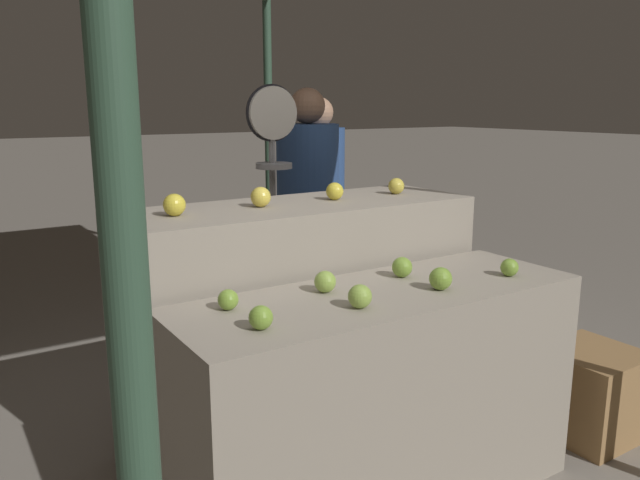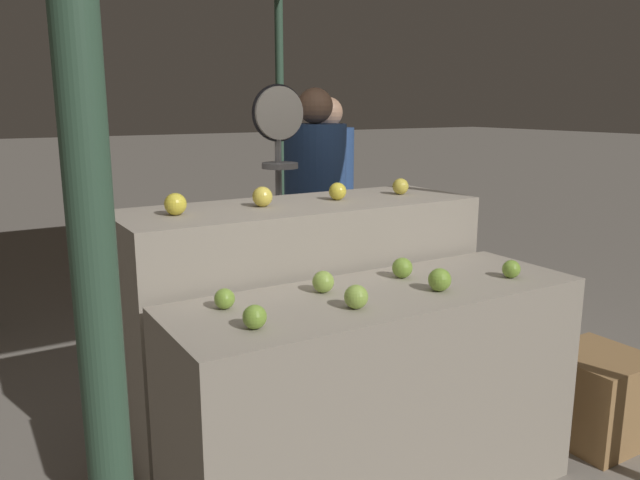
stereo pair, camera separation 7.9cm
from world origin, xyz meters
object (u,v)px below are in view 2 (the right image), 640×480
object	(u,v)px
wooden_crate_side	(596,396)
person_customer_left	(327,195)
produce_scale	(279,166)
person_vendor_at_scale	(315,203)

from	to	relation	value
wooden_crate_side	person_customer_left	bearing A→B (deg)	95.02
produce_scale	wooden_crate_side	bearing A→B (deg)	-56.53
person_customer_left	wooden_crate_side	xyz separation A→B (m)	(0.19, -2.11, -0.71)
person_customer_left	person_vendor_at_scale	bearing A→B (deg)	41.23
person_customer_left	wooden_crate_side	size ratio (longest dim) A/B	3.81
person_customer_left	wooden_crate_side	world-z (taller)	person_customer_left
produce_scale	person_customer_left	bearing A→B (deg)	43.25
produce_scale	person_customer_left	xyz separation A→B (m)	(0.74, 0.70, -0.30)
person_vendor_at_scale	person_customer_left	xyz separation A→B (m)	(0.35, 0.43, -0.03)
produce_scale	person_vendor_at_scale	world-z (taller)	produce_scale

